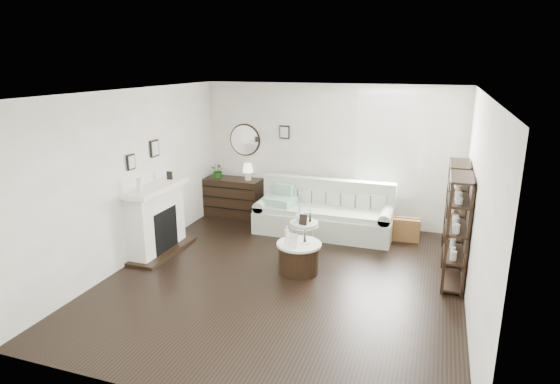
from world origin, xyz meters
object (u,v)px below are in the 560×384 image
at_px(drum_table, 299,257).
at_px(pedestal_table, 304,225).
at_px(sofa, 324,216).
at_px(dresser, 233,197).

xyz_separation_m(drum_table, pedestal_table, (-0.11, 0.64, 0.29)).
relative_size(sofa, pedestal_table, 4.38).
height_order(sofa, pedestal_table, sofa).
height_order(sofa, dresser, sofa).
height_order(sofa, drum_table, sofa).
height_order(drum_table, pedestal_table, pedestal_table).
xyz_separation_m(sofa, dresser, (-2.02, 0.39, 0.07)).
xyz_separation_m(dresser, drum_table, (2.07, -2.16, -0.16)).
distance_m(dresser, pedestal_table, 2.48).
relative_size(sofa, dresser, 2.13).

